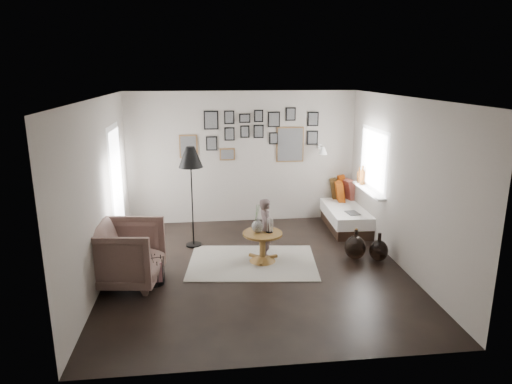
{
  "coord_description": "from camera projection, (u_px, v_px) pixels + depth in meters",
  "views": [
    {
      "loc": [
        -0.76,
        -6.46,
        2.97
      ],
      "look_at": [
        0.05,
        0.5,
        1.1
      ],
      "focal_mm": 32.0,
      "sensor_mm": 36.0,
      "label": 1
    }
  ],
  "objects": [
    {
      "name": "magazine_on_daybed",
      "position": [
        353.0,
        213.0,
        8.41
      ],
      "size": [
        0.24,
        0.31,
        0.01
      ],
      "primitive_type": "cube",
      "rotation": [
        0.0,
        0.0,
        0.14
      ],
      "color": "black",
      "rests_on": "daybed"
    },
    {
      "name": "armchair_cushion",
      "position": [
        128.0,
        250.0,
        6.52
      ],
      "size": [
        0.47,
        0.48,
        0.18
      ],
      "primitive_type": "cube",
      "rotation": [
        -0.21,
        0.0,
        -0.17
      ],
      "color": "silver",
      "rests_on": "armchair"
    },
    {
      "name": "demijohn_large",
      "position": [
        355.0,
        247.0,
        7.39
      ],
      "size": [
        0.34,
        0.34,
        0.52
      ],
      "color": "black",
      "rests_on": "ground"
    },
    {
      "name": "rug",
      "position": [
        252.0,
        262.0,
        7.28
      ],
      "size": [
        2.15,
        1.62,
        0.01
      ],
      "primitive_type": "cube",
      "rotation": [
        0.0,
        0.0,
        -0.11
      ],
      "color": "silver",
      "rests_on": "ground"
    },
    {
      "name": "ground",
      "position": [
        257.0,
        269.0,
        7.05
      ],
      "size": [
        4.8,
        4.8,
        0.0
      ],
      "primitive_type": "plane",
      "color": "black",
      "rests_on": "ground"
    },
    {
      "name": "magazine_basket",
      "position": [
        153.0,
        271.0,
        6.54
      ],
      "size": [
        0.37,
        0.37,
        0.39
      ],
      "rotation": [
        0.0,
        0.0,
        0.2
      ],
      "color": "black",
      "rests_on": "ground"
    },
    {
      "name": "wall_front",
      "position": [
        285.0,
        249.0,
        4.41
      ],
      "size": [
        4.5,
        0.0,
        4.5
      ],
      "primitive_type": "plane",
      "rotation": [
        -1.57,
        0.0,
        0.0
      ],
      "color": "gray",
      "rests_on": "ground"
    },
    {
      "name": "door_left",
      "position": [
        117.0,
        188.0,
        7.69
      ],
      "size": [
        0.0,
        2.14,
        2.14
      ],
      "color": "white",
      "rests_on": "wall_left"
    },
    {
      "name": "wall_back",
      "position": [
        242.0,
        158.0,
        9.02
      ],
      "size": [
        4.5,
        0.0,
        4.5
      ],
      "primitive_type": "plane",
      "rotation": [
        1.57,
        0.0,
        0.0
      ],
      "color": "gray",
      "rests_on": "ground"
    },
    {
      "name": "candles",
      "position": [
        269.0,
        225.0,
        7.19
      ],
      "size": [
        0.11,
        0.11,
        0.23
      ],
      "color": "black",
      "rests_on": "pedestal_table"
    },
    {
      "name": "gallery_wall",
      "position": [
        257.0,
        135.0,
        8.92
      ],
      "size": [
        2.74,
        0.03,
        1.08
      ],
      "color": "brown",
      "rests_on": "wall_back"
    },
    {
      "name": "wall_left",
      "position": [
        99.0,
        192.0,
        6.47
      ],
      "size": [
        0.0,
        4.8,
        4.8
      ],
      "primitive_type": "plane",
      "rotation": [
        1.57,
        0.0,
        1.57
      ],
      "color": "gray",
      "rests_on": "ground"
    },
    {
      "name": "child",
      "position": [
        266.0,
        229.0,
        7.33
      ],
      "size": [
        0.27,
        0.39,
        1.01
      ],
      "primitive_type": "imported",
      "rotation": [
        0.0,
        0.0,
        1.66
      ],
      "color": "brown",
      "rests_on": "ground"
    },
    {
      "name": "pedestal_table",
      "position": [
        263.0,
        248.0,
        7.27
      ],
      "size": [
        0.63,
        0.63,
        0.49
      ],
      "rotation": [
        0.0,
        0.0,
        0.04
      ],
      "color": "brown",
      "rests_on": "ground"
    },
    {
      "name": "wall_right",
      "position": [
        402.0,
        183.0,
        6.97
      ],
      "size": [
        0.0,
        4.8,
        4.8
      ],
      "primitive_type": "plane",
      "rotation": [
        1.57,
        0.0,
        -1.57
      ],
      "color": "gray",
      "rests_on": "ground"
    },
    {
      "name": "demijohn_small",
      "position": [
        379.0,
        250.0,
        7.32
      ],
      "size": [
        0.3,
        0.3,
        0.47
      ],
      "color": "black",
      "rests_on": "ground"
    },
    {
      "name": "daybed",
      "position": [
        344.0,
        210.0,
        9.07
      ],
      "size": [
        0.88,
        1.93,
        0.91
      ],
      "rotation": [
        0.0,
        0.0,
        -0.04
      ],
      "color": "black",
      "rests_on": "ground"
    },
    {
      "name": "floor_lamp",
      "position": [
        191.0,
        161.0,
        7.61
      ],
      "size": [
        0.41,
        0.41,
        1.75
      ],
      "rotation": [
        0.0,
        0.0,
        -0.2
      ],
      "color": "black",
      "rests_on": "ground"
    },
    {
      "name": "vase",
      "position": [
        257.0,
        224.0,
        7.18
      ],
      "size": [
        0.18,
        0.18,
        0.45
      ],
      "color": "black",
      "rests_on": "pedestal_table"
    },
    {
      "name": "window_right",
      "position": [
        366.0,
        186.0,
        8.34
      ],
      "size": [
        0.15,
        1.32,
        1.3
      ],
      "color": "white",
      "rests_on": "wall_right"
    },
    {
      "name": "ceiling",
      "position": [
        257.0,
        98.0,
        6.38
      ],
      "size": [
        4.8,
        4.8,
        0.0
      ],
      "primitive_type": "plane",
      "rotation": [
        3.14,
        0.0,
        0.0
      ],
      "color": "white",
      "rests_on": "wall_back"
    },
    {
      "name": "armchair",
      "position": [
        126.0,
        254.0,
        6.48
      ],
      "size": [
        1.11,
        1.08,
        0.9
      ],
      "primitive_type": "imported",
      "rotation": [
        0.0,
        0.0,
        1.44
      ],
      "color": "brown",
      "rests_on": "ground"
    },
    {
      "name": "wall_sconce",
      "position": [
        323.0,
        150.0,
        8.9
      ],
      "size": [
        0.18,
        0.36,
        0.16
      ],
      "color": "white",
      "rests_on": "wall_back"
    }
  ]
}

